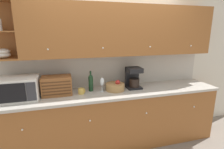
{
  "coord_description": "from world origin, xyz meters",
  "views": [
    {
      "loc": [
        -0.73,
        -2.84,
        1.86
      ],
      "look_at": [
        0.0,
        -0.22,
        1.19
      ],
      "focal_mm": 28.0,
      "sensor_mm": 36.0,
      "label": 1
    }
  ],
  "objects_px": {
    "wine_glass": "(102,82)",
    "wine_bottle": "(91,82)",
    "microwave": "(18,89)",
    "bread_box": "(57,86)",
    "mug": "(81,91)",
    "coffee_maker": "(133,78)",
    "fruit_basket": "(115,87)"
  },
  "relations": [
    {
      "from": "wine_bottle",
      "to": "coffee_maker",
      "type": "xyz_separation_m",
      "value": [
        0.7,
        -0.03,
        0.03
      ]
    },
    {
      "from": "mug",
      "to": "wine_bottle",
      "type": "bearing_deg",
      "value": 29.61
    },
    {
      "from": "coffee_maker",
      "to": "microwave",
      "type": "bearing_deg",
      "value": -178.12
    },
    {
      "from": "mug",
      "to": "microwave",
      "type": "bearing_deg",
      "value": 179.75
    },
    {
      "from": "bread_box",
      "to": "fruit_basket",
      "type": "xyz_separation_m",
      "value": [
        0.89,
        -0.04,
        -0.08
      ]
    },
    {
      "from": "microwave",
      "to": "bread_box",
      "type": "height_order",
      "value": "microwave"
    },
    {
      "from": "wine_bottle",
      "to": "coffee_maker",
      "type": "relative_size",
      "value": 0.93
    },
    {
      "from": "bread_box",
      "to": "fruit_basket",
      "type": "height_order",
      "value": "bread_box"
    },
    {
      "from": "wine_glass",
      "to": "wine_bottle",
      "type": "bearing_deg",
      "value": 155.8
    },
    {
      "from": "bread_box",
      "to": "wine_glass",
      "type": "xyz_separation_m",
      "value": [
        0.67,
        -0.05,
        0.01
      ]
    },
    {
      "from": "mug",
      "to": "wine_bottle",
      "type": "xyz_separation_m",
      "value": [
        0.16,
        0.09,
        0.1
      ]
    },
    {
      "from": "bread_box",
      "to": "coffee_maker",
      "type": "distance_m",
      "value": 1.21
    },
    {
      "from": "wine_bottle",
      "to": "wine_glass",
      "type": "height_order",
      "value": "wine_bottle"
    },
    {
      "from": "microwave",
      "to": "mug",
      "type": "relative_size",
      "value": 5.16
    },
    {
      "from": "microwave",
      "to": "bread_box",
      "type": "xyz_separation_m",
      "value": [
        0.5,
        0.06,
        -0.02
      ]
    },
    {
      "from": "wine_bottle",
      "to": "wine_glass",
      "type": "relative_size",
      "value": 1.44
    },
    {
      "from": "microwave",
      "to": "wine_bottle",
      "type": "bearing_deg",
      "value": 4.89
    },
    {
      "from": "mug",
      "to": "wine_glass",
      "type": "distance_m",
      "value": 0.34
    },
    {
      "from": "microwave",
      "to": "bread_box",
      "type": "relative_size",
      "value": 1.25
    },
    {
      "from": "wine_glass",
      "to": "fruit_basket",
      "type": "bearing_deg",
      "value": 1.73
    },
    {
      "from": "microwave",
      "to": "wine_bottle",
      "type": "height_order",
      "value": "wine_bottle"
    },
    {
      "from": "mug",
      "to": "coffee_maker",
      "type": "height_order",
      "value": "coffee_maker"
    },
    {
      "from": "microwave",
      "to": "coffee_maker",
      "type": "bearing_deg",
      "value": 1.88
    },
    {
      "from": "microwave",
      "to": "bread_box",
      "type": "distance_m",
      "value": 0.51
    },
    {
      "from": "mug",
      "to": "wine_bottle",
      "type": "distance_m",
      "value": 0.21
    },
    {
      "from": "microwave",
      "to": "mug",
      "type": "bearing_deg",
      "value": -0.25
    },
    {
      "from": "coffee_maker",
      "to": "mug",
      "type": "bearing_deg",
      "value": -176.02
    },
    {
      "from": "coffee_maker",
      "to": "wine_glass",
      "type": "bearing_deg",
      "value": -175.41
    },
    {
      "from": "bread_box",
      "to": "mug",
      "type": "xyz_separation_m",
      "value": [
        0.35,
        -0.06,
        -0.1
      ]
    },
    {
      "from": "mug",
      "to": "coffee_maker",
      "type": "bearing_deg",
      "value": 3.98
    },
    {
      "from": "bread_box",
      "to": "wine_bottle",
      "type": "bearing_deg",
      "value": 3.08
    },
    {
      "from": "bread_box",
      "to": "mug",
      "type": "bearing_deg",
      "value": -10.24
    }
  ]
}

